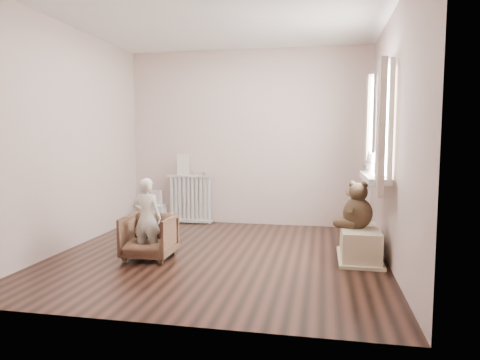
% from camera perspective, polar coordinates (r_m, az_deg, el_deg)
% --- Properties ---
extents(floor, '(3.60, 3.60, 0.01)m').
position_cam_1_polar(floor, '(4.84, -2.81, -9.97)').
color(floor, black).
rests_on(floor, ground).
extents(ceiling, '(3.60, 3.60, 0.01)m').
position_cam_1_polar(ceiling, '(4.83, -2.97, 21.23)').
color(ceiling, white).
rests_on(ceiling, ground).
extents(back_wall, '(3.60, 0.02, 2.60)m').
position_cam_1_polar(back_wall, '(6.42, 1.00, 5.64)').
color(back_wall, beige).
rests_on(back_wall, ground).
extents(front_wall, '(3.60, 0.02, 2.60)m').
position_cam_1_polar(front_wall, '(2.94, -11.38, 5.50)').
color(front_wall, beige).
rests_on(front_wall, ground).
extents(left_wall, '(0.02, 3.60, 2.60)m').
position_cam_1_polar(left_wall, '(5.38, -21.92, 5.23)').
color(left_wall, beige).
rests_on(left_wall, ground).
extents(right_wall, '(0.02, 3.60, 2.60)m').
position_cam_1_polar(right_wall, '(4.57, 19.69, 5.31)').
color(right_wall, beige).
rests_on(right_wall, ground).
extents(window, '(0.03, 0.90, 1.10)m').
position_cam_1_polar(window, '(4.87, 18.75, 7.11)').
color(window, white).
rests_on(window, right_wall).
extents(window_sill, '(0.22, 1.10, 0.06)m').
position_cam_1_polar(window_sill, '(4.87, 17.48, 0.31)').
color(window_sill, silver).
rests_on(window_sill, right_wall).
extents(curtain_left, '(0.06, 0.26, 1.30)m').
position_cam_1_polar(curtain_left, '(4.28, 18.27, 6.55)').
color(curtain_left, beige).
rests_on(curtain_left, right_wall).
extents(curtain_right, '(0.06, 0.26, 1.30)m').
position_cam_1_polar(curtain_right, '(5.42, 16.76, 6.35)').
color(curtain_right, beige).
rests_on(curtain_right, right_wall).
extents(radiator, '(0.70, 0.13, 0.74)m').
position_cam_1_polar(radiator, '(6.57, -6.65, -2.35)').
color(radiator, silver).
rests_on(radiator, floor).
extents(paper_doll, '(0.19, 0.02, 0.32)m').
position_cam_1_polar(paper_doll, '(6.56, -7.61, 2.06)').
color(paper_doll, beige).
rests_on(paper_doll, radiator).
extents(tin_a, '(0.09, 0.09, 0.05)m').
position_cam_1_polar(tin_a, '(6.51, -5.96, 0.88)').
color(tin_a, '#A59E8C').
rests_on(tin_a, radiator).
extents(tin_b, '(0.09, 0.09, 0.05)m').
position_cam_1_polar(tin_b, '(6.46, -4.63, 0.85)').
color(tin_b, '#A59E8C').
rests_on(tin_b, radiator).
extents(toy_vanity, '(0.31, 0.22, 0.49)m').
position_cam_1_polar(toy_vanity, '(6.76, -11.31, -3.19)').
color(toy_vanity, silver).
rests_on(toy_vanity, floor).
extents(armchair, '(0.52, 0.53, 0.48)m').
position_cam_1_polar(armchair, '(4.75, -12.02, -7.41)').
color(armchair, brown).
rests_on(armchair, floor).
extents(child, '(0.32, 0.21, 0.86)m').
position_cam_1_polar(child, '(4.66, -12.31, -5.00)').
color(child, silver).
rests_on(child, armchair).
extents(toy_bench, '(0.39, 0.74, 0.35)m').
position_cam_1_polar(toy_bench, '(4.79, 15.68, -7.86)').
color(toy_bench, beige).
rests_on(toy_bench, floor).
extents(teddy_bear, '(0.47, 0.40, 0.49)m').
position_cam_1_polar(teddy_bear, '(4.71, 15.47, -2.26)').
color(teddy_bear, '#362718').
rests_on(teddy_bear, toy_bench).
extents(plush_cat, '(0.25, 0.32, 0.24)m').
position_cam_1_polar(plush_cat, '(5.13, 17.07, 2.04)').
color(plush_cat, slate).
rests_on(plush_cat, window_sill).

